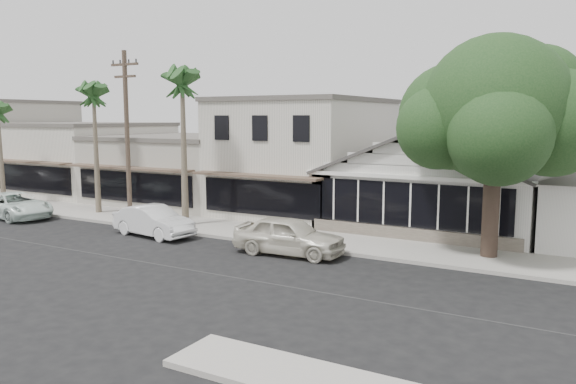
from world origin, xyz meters
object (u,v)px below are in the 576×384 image
Objects in this scene: shade_tree at (495,113)px; utility_pole at (127,134)px; car_0 at (289,236)px; car_1 at (154,221)px; car_2 at (15,205)px.

utility_pole is at bearing -172.95° from shade_tree.
car_1 is (-7.42, -0.05, -0.07)m from car_0.
car_2 is at bearing 87.58° from car_0.
utility_pole is 17.76m from shade_tree.
shade_tree is at bearing 7.05° from utility_pole.
utility_pole is 5.15m from car_1.
car_0 reaches higher than car_2.
utility_pole is 2.03× the size of car_1.
shade_tree is (7.29, 3.46, 5.01)m from car_0.
utility_pole is at bearing 79.62° from car_0.
car_0 is at bearing -81.80° from car_2.
car_0 is 9.50m from shade_tree.
car_1 is at bearing -81.46° from car_2.
car_2 is (-10.24, -0.21, -0.01)m from car_1.
car_0 is (10.30, -1.29, -3.99)m from utility_pole.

